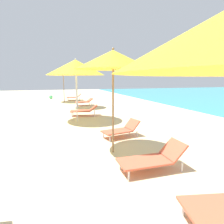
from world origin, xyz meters
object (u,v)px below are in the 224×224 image
(umbrella_sixth, at_px, (77,70))
(lounger_farthest_shoreside, at_px, (74,97))
(beach_ball, at_px, (51,97))
(umbrella_fourth, at_px, (113,60))
(lounger_fifth_shoreside, at_px, (84,110))
(lounger_sixth_shoreside, at_px, (84,101))
(umbrella_fifth, at_px, (76,67))
(umbrella_farthest, at_px, (63,72))
(lounger_fourth_shoreside, at_px, (121,129))
(lounger_fourth_inland, at_px, (153,158))

(umbrella_sixth, bearing_deg, lounger_farthest_shoreside, 86.03)
(beach_ball, bearing_deg, umbrella_fourth, -83.96)
(lounger_fifth_shoreside, relative_size, umbrella_sixth, 0.54)
(lounger_sixth_shoreside, bearing_deg, lounger_farthest_shoreside, -90.70)
(umbrella_fifth, height_order, umbrella_farthest, umbrella_fifth)
(lounger_farthest_shoreside, xyz_separation_m, beach_ball, (-2.08, 1.86, -0.13))
(lounger_fourth_shoreside, height_order, lounger_fourth_inland, lounger_fourth_inland)
(lounger_fourth_inland, distance_m, lounger_sixth_shoreside, 10.58)
(beach_ball, bearing_deg, lounger_fourth_shoreside, -80.67)
(umbrella_fourth, bearing_deg, lounger_fifth_shoreside, 88.71)
(umbrella_fifth, bearing_deg, umbrella_fourth, -84.05)
(lounger_farthest_shoreside, bearing_deg, beach_ball, -34.40)
(umbrella_farthest, height_order, beach_ball, umbrella_farthest)
(umbrella_fifth, xyz_separation_m, umbrella_farthest, (-0.08, 7.83, 0.01))
(umbrella_fourth, relative_size, lounger_fourth_shoreside, 2.03)
(umbrella_fourth, xyz_separation_m, umbrella_fifth, (-0.43, 4.10, 0.03))
(umbrella_sixth, height_order, beach_ball, umbrella_sixth)
(umbrella_fourth, distance_m, beach_ball, 15.32)
(umbrella_fourth, relative_size, beach_ball, 7.94)
(lounger_fifth_shoreside, bearing_deg, umbrella_fifth, 77.49)
(lounger_fourth_shoreside, distance_m, lounger_farthest_shoreside, 12.02)
(lounger_sixth_shoreside, bearing_deg, umbrella_sixth, 55.46)
(umbrella_sixth, relative_size, umbrella_farthest, 1.02)
(umbrella_sixth, bearing_deg, lounger_fourth_shoreside, -85.49)
(umbrella_fifth, xyz_separation_m, beach_ball, (-1.17, 10.98, -2.28))
(umbrella_fifth, distance_m, lounger_fifth_shoreside, 2.54)
(umbrella_fifth, xyz_separation_m, lounger_sixth_shoreside, (1.20, 5.24, -2.16))
(lounger_farthest_shoreside, height_order, beach_ball, lounger_farthest_shoreside)
(beach_ball, bearing_deg, lounger_fifth_shoreside, -80.01)
(umbrella_fourth, distance_m, lounger_fourth_shoreside, 2.55)
(umbrella_fourth, xyz_separation_m, lounger_fourth_shoreside, (0.69, 1.19, -2.15))
(lounger_fifth_shoreside, bearing_deg, lounger_sixth_shoreside, -87.95)
(umbrella_sixth, xyz_separation_m, umbrella_farthest, (-0.64, 3.73, -0.04))
(umbrella_fourth, height_order, lounger_farthest_shoreside, umbrella_fourth)
(lounger_fourth_inland, xyz_separation_m, lounger_farthest_shoreside, (-0.02, 14.45, 0.02))
(lounger_sixth_shoreside, distance_m, umbrella_farthest, 3.62)
(umbrella_sixth, xyz_separation_m, beach_ball, (-1.73, 6.88, -2.33))
(umbrella_fifth, bearing_deg, lounger_fourth_inland, -80.14)
(lounger_fourth_inland, relative_size, umbrella_sixth, 0.50)
(lounger_fourth_inland, bearing_deg, lounger_sixth_shoreside, -90.79)
(lounger_sixth_shoreside, xyz_separation_m, lounger_farthest_shoreside, (-0.30, 3.87, 0.01))
(umbrella_fourth, height_order, umbrella_sixth, umbrella_sixth)
(lounger_fourth_shoreside, distance_m, umbrella_fifth, 3.80)
(lounger_sixth_shoreside, distance_m, lounger_farthest_shoreside, 3.88)
(lounger_fifth_shoreside, xyz_separation_m, umbrella_sixth, (0.01, 2.86, 2.20))
(lounger_fifth_shoreside, height_order, lounger_sixth_shoreside, lounger_fifth_shoreside)
(beach_ball, bearing_deg, umbrella_fifth, -83.92)
(umbrella_fifth, bearing_deg, lounger_fourth_shoreside, -69.07)
(lounger_fourth_inland, bearing_deg, umbrella_fourth, -67.36)
(lounger_fourth_shoreside, height_order, beach_ball, lounger_fourth_shoreside)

